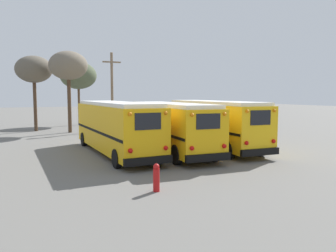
% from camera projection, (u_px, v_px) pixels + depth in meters
% --- Properties ---
extents(ground_plane, '(160.00, 160.00, 0.00)m').
position_uv_depth(ground_plane, '(163.00, 149.00, 21.21)').
color(ground_plane, '#66635E').
extents(school_bus_0, '(2.69, 10.42, 3.10)m').
position_uv_depth(school_bus_0, '(115.00, 126.00, 19.49)').
color(school_bus_0, '#EAAA0F').
rests_on(school_bus_0, ground).
extents(school_bus_1, '(2.89, 9.86, 3.02)m').
position_uv_depth(school_bus_1, '(171.00, 125.00, 19.98)').
color(school_bus_1, '#EAAA0F').
rests_on(school_bus_1, ground).
extents(school_bus_2, '(2.73, 9.79, 3.11)m').
position_uv_depth(school_bus_2, '(214.00, 123.00, 21.49)').
color(school_bus_2, yellow).
rests_on(school_bus_2, ground).
extents(utility_pole, '(1.80, 0.26, 7.60)m').
position_uv_depth(utility_pole, '(112.00, 90.00, 32.12)').
color(utility_pole, '#75604C').
rests_on(utility_pole, ground).
extents(bare_tree_0, '(3.41, 3.41, 7.21)m').
position_uv_depth(bare_tree_0, '(34.00, 70.00, 31.20)').
color(bare_tree_0, '#473323').
rests_on(bare_tree_0, ground).
extents(bare_tree_1, '(3.50, 3.50, 7.50)m').
position_uv_depth(bare_tree_1, '(68.00, 66.00, 30.02)').
color(bare_tree_1, '#473323').
rests_on(bare_tree_1, ground).
extents(bare_tree_2, '(4.16, 4.16, 7.27)m').
position_uv_depth(bare_tree_2, '(78.00, 76.00, 37.64)').
color(bare_tree_2, brown).
rests_on(bare_tree_2, ground).
extents(fire_hydrant, '(0.24, 0.24, 1.03)m').
position_uv_depth(fire_hydrant, '(156.00, 177.00, 11.93)').
color(fire_hydrant, '#B21414').
rests_on(fire_hydrant, ground).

